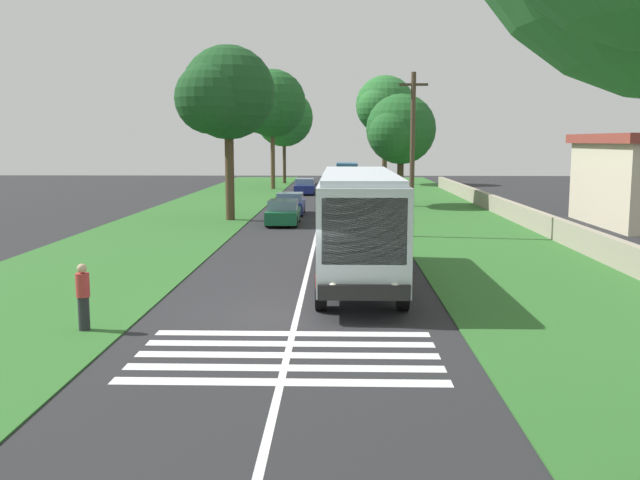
{
  "coord_description": "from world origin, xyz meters",
  "views": [
    {
      "loc": [
        -18.84,
        -1.14,
        4.75
      ],
      "look_at": [
        3.8,
        -0.54,
        1.6
      ],
      "focal_mm": 40.01,
      "sensor_mm": 36.0,
      "label": 1
    }
  ],
  "objects_px": {
    "trailing_car_0": "(283,213)",
    "trailing_car_3": "(305,187)",
    "roadside_tree_left_0": "(270,105)",
    "utility_pole": "(412,153)",
    "pedestrian": "(83,296)",
    "trailing_car_1": "(290,204)",
    "coach_bus": "(358,220)",
    "roadside_tree_right_2": "(399,131)",
    "trailing_car_2": "(346,194)",
    "roadside_tree_left_2": "(283,119)",
    "roadside_tree_left_1": "(225,96)",
    "roadside_tree_right_1": "(383,107)",
    "trailing_minibus_0": "(347,173)"
  },
  "relations": [
    {
      "from": "trailing_car_0",
      "to": "trailing_car_3",
      "type": "xyz_separation_m",
      "value": [
        23.54,
        -0.11,
        0.0
      ]
    },
    {
      "from": "roadside_tree_left_0",
      "to": "utility_pole",
      "type": "height_order",
      "value": "roadside_tree_left_0"
    },
    {
      "from": "pedestrian",
      "to": "trailing_car_1",
      "type": "bearing_deg",
      "value": -6.37
    },
    {
      "from": "coach_bus",
      "to": "roadside_tree_right_2",
      "type": "height_order",
      "value": "roadside_tree_right_2"
    },
    {
      "from": "trailing_car_2",
      "to": "roadside_tree_left_0",
      "type": "relative_size",
      "value": 0.37
    },
    {
      "from": "trailing_car_1",
      "to": "roadside_tree_left_2",
      "type": "height_order",
      "value": "roadside_tree_left_2"
    },
    {
      "from": "roadside_tree_left_1",
      "to": "roadside_tree_right_2",
      "type": "xyz_separation_m",
      "value": [
        9.64,
        -11.09,
        -1.95
      ]
    },
    {
      "from": "coach_bus",
      "to": "roadside_tree_left_0",
      "type": "xyz_separation_m",
      "value": [
        46.89,
        7.45,
        6.07
      ]
    },
    {
      "from": "trailing_car_2",
      "to": "roadside_tree_left_0",
      "type": "height_order",
      "value": "roadside_tree_left_0"
    },
    {
      "from": "trailing_car_2",
      "to": "roadside_tree_right_1",
      "type": "bearing_deg",
      "value": -10.21
    },
    {
      "from": "coach_bus",
      "to": "trailing_car_3",
      "type": "bearing_deg",
      "value": 5.28
    },
    {
      "from": "trailing_car_0",
      "to": "pedestrian",
      "type": "height_order",
      "value": "pedestrian"
    },
    {
      "from": "roadside_tree_left_2",
      "to": "pedestrian",
      "type": "relative_size",
      "value": 6.24
    },
    {
      "from": "trailing_car_2",
      "to": "roadside_tree_left_2",
      "type": "xyz_separation_m",
      "value": [
        25.19,
        6.83,
        6.55
      ]
    },
    {
      "from": "roadside_tree_right_1",
      "to": "pedestrian",
      "type": "relative_size",
      "value": 7.0
    },
    {
      "from": "trailing_minibus_0",
      "to": "roadside_tree_left_2",
      "type": "xyz_separation_m",
      "value": [
        7.05,
        7.09,
        5.67
      ]
    },
    {
      "from": "roadside_tree_left_0",
      "to": "utility_pole",
      "type": "distance_m",
      "value": 36.99
    },
    {
      "from": "trailing_car_2",
      "to": "roadside_tree_left_2",
      "type": "height_order",
      "value": "roadside_tree_left_2"
    },
    {
      "from": "coach_bus",
      "to": "trailing_car_0",
      "type": "height_order",
      "value": "coach_bus"
    },
    {
      "from": "utility_pole",
      "to": "trailing_car_2",
      "type": "bearing_deg",
      "value": 8.67
    },
    {
      "from": "roadside_tree_right_2",
      "to": "trailing_car_3",
      "type": "bearing_deg",
      "value": 32.21
    },
    {
      "from": "trailing_car_0",
      "to": "trailing_car_2",
      "type": "relative_size",
      "value": 1.0
    },
    {
      "from": "trailing_minibus_0",
      "to": "trailing_car_3",
      "type": "bearing_deg",
      "value": 157.74
    },
    {
      "from": "roadside_tree_left_1",
      "to": "trailing_car_3",
      "type": "bearing_deg",
      "value": -9.73
    },
    {
      "from": "trailing_minibus_0",
      "to": "roadside_tree_right_2",
      "type": "xyz_separation_m",
      "value": [
        -21.22,
        -3.55,
        3.9
      ]
    },
    {
      "from": "coach_bus",
      "to": "trailing_car_2",
      "type": "distance_m",
      "value": 31.7
    },
    {
      "from": "trailing_car_2",
      "to": "pedestrian",
      "type": "xyz_separation_m",
      "value": [
        -38.07,
        6.92,
        0.24
      ]
    },
    {
      "from": "roadside_tree_left_2",
      "to": "pedestrian",
      "type": "distance_m",
      "value": 63.58
    },
    {
      "from": "roadside_tree_right_2",
      "to": "roadside_tree_left_2",
      "type": "bearing_deg",
      "value": 20.62
    },
    {
      "from": "roadside_tree_left_2",
      "to": "roadside_tree_right_1",
      "type": "distance_m",
      "value": 11.28
    },
    {
      "from": "trailing_car_1",
      "to": "pedestrian",
      "type": "relative_size",
      "value": 2.54
    },
    {
      "from": "trailing_car_2",
      "to": "roadside_tree_right_1",
      "type": "height_order",
      "value": "roadside_tree_right_1"
    },
    {
      "from": "trailing_car_2",
      "to": "roadside_tree_left_2",
      "type": "distance_m",
      "value": 26.91
    },
    {
      "from": "coach_bus",
      "to": "roadside_tree_right_1",
      "type": "distance_m",
      "value": 55.99
    },
    {
      "from": "trailing_car_2",
      "to": "roadside_tree_left_1",
      "type": "bearing_deg",
      "value": 150.21
    },
    {
      "from": "trailing_car_2",
      "to": "pedestrian",
      "type": "relative_size",
      "value": 2.54
    },
    {
      "from": "trailing_car_2",
      "to": "roadside_tree_right_1",
      "type": "relative_size",
      "value": 0.36
    },
    {
      "from": "roadside_tree_left_0",
      "to": "pedestrian",
      "type": "bearing_deg",
      "value": -179.56
    },
    {
      "from": "roadside_tree_left_0",
      "to": "roadside_tree_left_1",
      "type": "xyz_separation_m",
      "value": [
        -27.94,
        -0.05,
        -0.83
      ]
    },
    {
      "from": "trailing_car_3",
      "to": "trailing_minibus_0",
      "type": "relative_size",
      "value": 0.72
    },
    {
      "from": "trailing_minibus_0",
      "to": "roadside_tree_left_1",
      "type": "distance_m",
      "value": 32.3
    },
    {
      "from": "trailing_car_1",
      "to": "trailing_car_2",
      "type": "xyz_separation_m",
      "value": [
        9.2,
        -3.7,
        0.0
      ]
    },
    {
      "from": "roadside_tree_left_1",
      "to": "roadside_tree_right_2",
      "type": "relative_size",
      "value": 1.27
    },
    {
      "from": "trailing_car_0",
      "to": "roadside_tree_right_1",
      "type": "relative_size",
      "value": 0.36
    },
    {
      "from": "roadside_tree_left_1",
      "to": "roadside_tree_right_1",
      "type": "bearing_deg",
      "value": -17.57
    },
    {
      "from": "coach_bus",
      "to": "trailing_car_3",
      "type": "height_order",
      "value": "coach_bus"
    },
    {
      "from": "roadside_tree_right_1",
      "to": "trailing_car_0",
      "type": "bearing_deg",
      "value": 168.3
    },
    {
      "from": "trailing_car_0",
      "to": "coach_bus",
      "type": "bearing_deg",
      "value": -167.14
    },
    {
      "from": "trailing_minibus_0",
      "to": "pedestrian",
      "type": "height_order",
      "value": "trailing_minibus_0"
    },
    {
      "from": "trailing_car_2",
      "to": "roadside_tree_left_2",
      "type": "relative_size",
      "value": 0.41
    }
  ]
}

